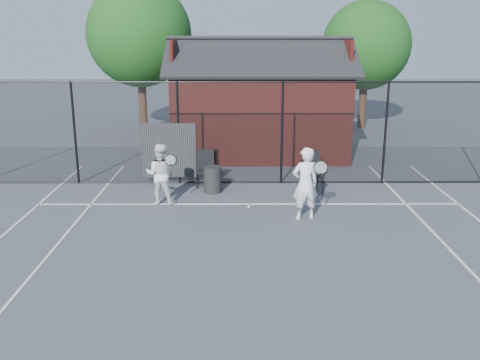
{
  "coord_description": "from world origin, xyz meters",
  "views": [
    {
      "loc": [
        -0.28,
        -10.25,
        4.39
      ],
      "look_at": [
        -0.23,
        1.43,
        1.1
      ],
      "focal_mm": 40.0,
      "sensor_mm": 36.0,
      "label": 1
    }
  ],
  "objects_px": {
    "player_front": "(305,183)",
    "clubhouse": "(259,110)",
    "waste_bin": "(212,179)",
    "player_back": "(160,174)",
    "chair_left": "(205,170)",
    "chair_right": "(313,173)"
  },
  "relations": [
    {
      "from": "player_front",
      "to": "waste_bin",
      "type": "bearing_deg",
      "value": 136.26
    },
    {
      "from": "player_back",
      "to": "chair_right",
      "type": "distance_m",
      "value": 4.23
    },
    {
      "from": "clubhouse",
      "to": "waste_bin",
      "type": "distance_m",
      "value": 5.27
    },
    {
      "from": "waste_bin",
      "to": "clubhouse",
      "type": "bearing_deg",
      "value": 73.08
    },
    {
      "from": "chair_left",
      "to": "waste_bin",
      "type": "relative_size",
      "value": 1.42
    },
    {
      "from": "player_front",
      "to": "chair_left",
      "type": "xyz_separation_m",
      "value": [
        -2.55,
        2.71,
        -0.36
      ]
    },
    {
      "from": "clubhouse",
      "to": "chair_right",
      "type": "bearing_deg",
      "value": -74.95
    },
    {
      "from": "clubhouse",
      "to": "chair_right",
      "type": "height_order",
      "value": "clubhouse"
    },
    {
      "from": "chair_right",
      "to": "player_front",
      "type": "bearing_deg",
      "value": -114.02
    },
    {
      "from": "chair_left",
      "to": "player_back",
      "type": "bearing_deg",
      "value": -124.42
    },
    {
      "from": "clubhouse",
      "to": "chair_left",
      "type": "bearing_deg",
      "value": -111.43
    },
    {
      "from": "player_back",
      "to": "chair_left",
      "type": "distance_m",
      "value": 1.86
    },
    {
      "from": "player_front",
      "to": "clubhouse",
      "type": "bearing_deg",
      "value": 96.58
    },
    {
      "from": "player_front",
      "to": "chair_right",
      "type": "relative_size",
      "value": 1.59
    },
    {
      "from": "player_back",
      "to": "player_front",
      "type": "bearing_deg",
      "value": -18.57
    },
    {
      "from": "player_back",
      "to": "chair_left",
      "type": "relative_size",
      "value": 1.52
    },
    {
      "from": "player_back",
      "to": "chair_left",
      "type": "bearing_deg",
      "value": 54.71
    },
    {
      "from": "clubhouse",
      "to": "chair_left",
      "type": "xyz_separation_m",
      "value": [
        -1.73,
        -4.4,
        -1.09
      ]
    },
    {
      "from": "clubhouse",
      "to": "player_front",
      "type": "height_order",
      "value": "clubhouse"
    },
    {
      "from": "chair_left",
      "to": "clubhouse",
      "type": "bearing_deg",
      "value": 69.44
    },
    {
      "from": "clubhouse",
      "to": "player_front",
      "type": "bearing_deg",
      "value": -83.42
    },
    {
      "from": "waste_bin",
      "to": "chair_right",
      "type": "bearing_deg",
      "value": 0.0
    }
  ]
}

